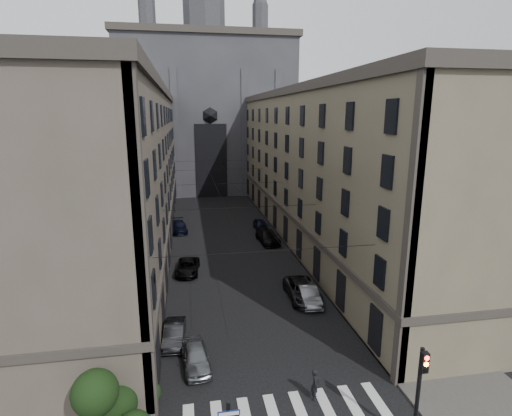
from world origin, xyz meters
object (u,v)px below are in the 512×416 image
car_right_near (308,295)px  car_left_midfar (188,267)px  car_left_near (196,357)px  car_right_midfar (268,236)px  gothic_tower (207,104)px  traffic_light_right (420,385)px  car_left_midnear (174,333)px  car_right_far (261,225)px  pedestrian (315,384)px  car_left_far (179,227)px  car_right_midnear (302,290)px

car_right_near → car_left_midfar: bearing=143.5°
car_left_near → car_right_midfar: size_ratio=0.76×
gothic_tower → car_left_near: size_ratio=14.11×
traffic_light_right → car_right_near: 15.64m
car_left_near → car_left_midnear: (-1.43, 3.12, -0.04)m
car_right_near → car_right_midfar: size_ratio=0.81×
car_right_far → pedestrian: bearing=-96.2°
car_left_near → car_right_far: bearing=66.2°
gothic_tower → car_right_near: bearing=-85.0°
car_left_midfar → car_left_far: 15.16m
car_left_near → car_left_far: bearing=87.1°
car_right_midnear → traffic_light_right: bearing=-85.5°
traffic_light_right → car_left_near: (-10.31, 8.07, -2.59)m
car_left_midfar → pedestrian: bearing=-65.2°
traffic_light_right → car_left_far: (-11.74, 38.93, -2.56)m
car_left_midnear → car_right_midnear: 11.98m
car_right_near → car_right_midnear: size_ratio=0.79×
gothic_tower → car_right_midnear: gothic_tower is taller
car_right_near → car_right_midfar: bearing=93.5°
pedestrian → gothic_tower: bearing=18.5°
car_right_far → car_left_midfar: bearing=-126.8°
car_left_midnear → car_right_near: 11.91m
car_left_midnear → car_right_near: bearing=24.7°
pedestrian → car_right_far: bearing=11.4°
car_left_midfar → car_right_midnear: size_ratio=0.87×
car_left_far → car_right_midnear: (10.87, -22.72, 0.04)m
gothic_tower → traffic_light_right: 74.67m
car_left_midfar → car_right_midfar: car_right_midfar is taller
car_right_midfar → car_right_near: bearing=-94.4°
gothic_tower → car_right_midfar: gothic_tower is taller
car_right_midfar → traffic_light_right: bearing=-93.5°
gothic_tower → car_left_midnear: gothic_tower is taller
car_left_midnear → car_left_near: bearing=-61.4°
car_left_far → car_right_near: size_ratio=1.14×
gothic_tower → pedestrian: (1.82, -69.13, -16.87)m
car_left_near → car_right_near: (9.71, 7.34, 0.02)m
car_left_midnear → car_left_midfar: size_ratio=0.84×
car_right_near → car_right_midfar: car_right_midfar is taller
car_left_far → pedestrian: size_ratio=2.69×
car_left_midfar → traffic_light_right: bearing=-60.1°
car_left_far → car_right_midfar: size_ratio=0.92×
car_right_near → traffic_light_right: bearing=-84.5°
gothic_tower → car_right_far: size_ratio=13.47×
gothic_tower → car_left_midnear: 64.46m
car_left_near → pedestrian: pedestrian is taller
car_left_near → car_left_far: 30.89m
pedestrian → car_right_near: bearing=1.6°
car_left_midnear → car_left_far: (0.00, 27.74, 0.07)m
car_left_near → car_right_midnear: size_ratio=0.74×
car_left_far → car_right_far: 11.32m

